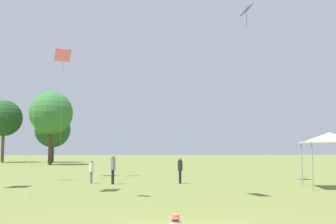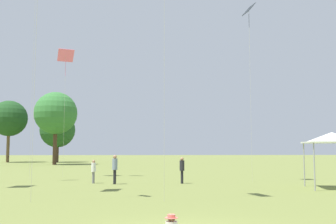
# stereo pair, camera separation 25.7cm
# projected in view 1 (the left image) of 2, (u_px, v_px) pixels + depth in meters

# --- Properties ---
(person_standing_0) EXTENTS (0.47, 0.47, 1.86)m
(person_standing_0) POSITION_uv_depth(u_px,v_px,m) (113.00, 166.00, 25.10)
(person_standing_0) COLOR black
(person_standing_0) RESTS_ON ground
(person_standing_1) EXTENTS (0.37, 0.37, 1.70)m
(person_standing_1) POSITION_uv_depth(u_px,v_px,m) (180.00, 168.00, 25.61)
(person_standing_1) COLOR black
(person_standing_1) RESTS_ON ground
(person_standing_3) EXTENTS (0.36, 0.36, 1.52)m
(person_standing_3) POSITION_uv_depth(u_px,v_px,m) (91.00, 169.00, 25.70)
(person_standing_3) COLOR slate
(person_standing_3) RESTS_ON ground
(canopy_tent) EXTENTS (3.42, 3.42, 3.19)m
(canopy_tent) POSITION_uv_depth(u_px,v_px,m) (330.00, 138.00, 22.53)
(canopy_tent) COLOR white
(canopy_tent) RESTS_ON ground
(kite_4) EXTENTS (1.52, 1.33, 10.35)m
(kite_4) POSITION_uv_depth(u_px,v_px,m) (63.00, 57.00, 32.18)
(kite_4) COLOR pink
(kite_4) RESTS_ON ground
(kite_9) EXTENTS (0.84, 1.09, 12.51)m
(kite_9) POSITION_uv_depth(u_px,v_px,m) (247.00, 16.00, 27.93)
(kite_9) COLOR #1E2328
(kite_9) RESTS_ON ground
(distant_tree_0) EXTENTS (6.26, 6.26, 10.79)m
(distant_tree_0) POSITION_uv_depth(u_px,v_px,m) (4.00, 118.00, 68.30)
(distant_tree_0) COLOR brown
(distant_tree_0) RESTS_ON ground
(distant_tree_1) EXTENTS (6.27, 6.27, 10.70)m
(distant_tree_1) POSITION_uv_depth(u_px,v_px,m) (51.00, 113.00, 57.69)
(distant_tree_1) COLOR #473323
(distant_tree_1) RESTS_ON ground
(distant_tree_2) EXTENTS (6.08, 6.08, 8.67)m
(distant_tree_2) POSITION_uv_depth(u_px,v_px,m) (53.00, 130.00, 68.51)
(distant_tree_2) COLOR #473323
(distant_tree_2) RESTS_ON ground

